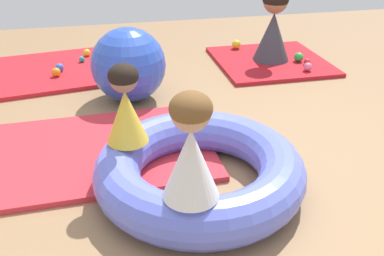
{
  "coord_description": "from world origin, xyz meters",
  "views": [
    {
      "loc": [
        -0.59,
        -2.24,
        1.57
      ],
      "look_at": [
        -0.07,
        0.07,
        0.32
      ],
      "focal_mm": 40.38,
      "sensor_mm": 36.0,
      "label": 1
    }
  ],
  "objects": [
    {
      "name": "play_ball_red",
      "position": [
        1.52,
        1.7,
        0.07
      ],
      "size": [
        0.07,
        0.07,
        0.07
      ],
      "primitive_type": "sphere",
      "color": "red",
      "rests_on": "gym_mat_far_left"
    },
    {
      "name": "ground_plane",
      "position": [
        0.0,
        0.0,
        0.0
      ],
      "size": [
        8.0,
        8.0,
        0.0
      ],
      "primitive_type": "plane",
      "color": "#93704C"
    },
    {
      "name": "play_ball_green",
      "position": [
        1.48,
        1.81,
        0.09
      ],
      "size": [
        0.1,
        0.1,
        0.1
      ],
      "primitive_type": "sphere",
      "color": "green",
      "rests_on": "gym_mat_far_left"
    },
    {
      "name": "play_ball_yellow",
      "position": [
        0.97,
        2.39,
        0.09
      ],
      "size": [
        0.1,
        0.1,
        0.1
      ],
      "primitive_type": "sphere",
      "color": "yellow",
      "rests_on": "gym_mat_far_left"
    },
    {
      "name": "child_in_yellow",
      "position": [
        -0.47,
        0.06,
        0.52
      ],
      "size": [
        0.35,
        0.35,
        0.49
      ],
      "rotation": [
        0.0,
        0.0,
        5.68
      ],
      "color": "yellow",
      "rests_on": "inflatable_cushion"
    },
    {
      "name": "adult_seated",
      "position": [
        1.21,
        1.94,
        0.41
      ],
      "size": [
        0.52,
        0.52,
        0.75
      ],
      "rotation": [
        0.0,
        0.0,
        3.63
      ],
      "color": "#383842",
      "rests_on": "gym_mat_far_left"
    },
    {
      "name": "play_ball_teal",
      "position": [
        -0.78,
        2.3,
        0.07
      ],
      "size": [
        0.06,
        0.06,
        0.06
      ],
      "primitive_type": "sphere",
      "color": "teal",
      "rests_on": "gym_mat_far_right"
    },
    {
      "name": "play_ball_pink",
      "position": [
        1.45,
        1.53,
        0.08
      ],
      "size": [
        0.09,
        0.09,
        0.09
      ],
      "primitive_type": "sphere",
      "color": "pink",
      "rests_on": "gym_mat_far_left"
    },
    {
      "name": "inflatable_cushion",
      "position": [
        -0.07,
        -0.13,
        0.14
      ],
      "size": [
        1.26,
        1.26,
        0.28
      ],
      "primitive_type": "torus",
      "color": "#6070E5",
      "rests_on": "ground"
    },
    {
      "name": "gym_mat_far_left",
      "position": [
        1.21,
        1.94,
        0.02
      ],
      "size": [
        1.15,
        1.16,
        0.04
      ],
      "primitive_type": "cube",
      "rotation": [
        0.0,
        0.0,
        0.0
      ],
      "color": "#B21923",
      "rests_on": "ground"
    },
    {
      "name": "play_ball_yellow_second",
      "position": [
        -0.72,
        2.49,
        0.08
      ],
      "size": [
        0.08,
        0.08,
        0.08
      ],
      "primitive_type": "sphere",
      "color": "yellow",
      "rests_on": "gym_mat_far_right"
    },
    {
      "name": "child_in_white",
      "position": [
        -0.22,
        -0.55,
        0.55
      ],
      "size": [
        0.39,
        0.39,
        0.55
      ],
      "rotation": [
        0.0,
        0.0,
        2.61
      ],
      "color": "white",
      "rests_on": "inflatable_cushion"
    },
    {
      "name": "play_ball_blue",
      "position": [
        -0.99,
        2.06,
        0.08
      ],
      "size": [
        0.08,
        0.08,
        0.08
      ],
      "primitive_type": "sphere",
      "color": "blue",
      "rests_on": "gym_mat_far_right"
    },
    {
      "name": "gym_mat_center_rear",
      "position": [
        -0.84,
        0.42,
        0.02
      ],
      "size": [
        1.93,
        1.16,
        0.04
      ],
      "primitive_type": "cube",
      "rotation": [
        0.0,
        0.0,
        0.03
      ],
      "color": "red",
      "rests_on": "ground"
    },
    {
      "name": "gym_mat_far_right",
      "position": [
        -1.12,
        2.14,
        0.02
      ],
      "size": [
        1.62,
        1.39,
        0.04
      ],
      "primitive_type": "cube",
      "rotation": [
        0.0,
        0.0,
        0.15
      ],
      "color": "red",
      "rests_on": "ground"
    },
    {
      "name": "exercise_ball_large",
      "position": [
        -0.35,
        1.3,
        0.32
      ],
      "size": [
        0.64,
        0.64,
        0.64
      ],
      "primitive_type": "sphere",
      "color": "blue",
      "rests_on": "ground"
    },
    {
      "name": "play_ball_orange",
      "position": [
        -1.02,
        1.92,
        0.08
      ],
      "size": [
        0.09,
        0.09,
        0.09
      ],
      "primitive_type": "sphere",
      "color": "orange",
      "rests_on": "gym_mat_far_right"
    }
  ]
}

